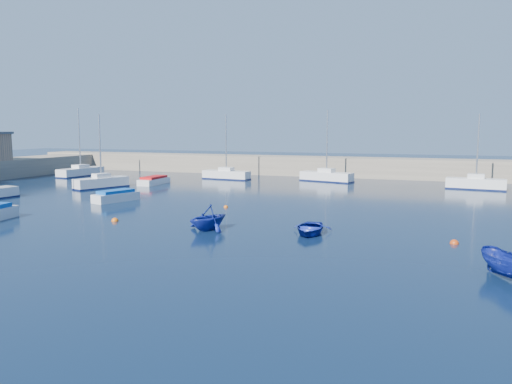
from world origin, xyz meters
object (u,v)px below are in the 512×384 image
(sailboat_5, at_px, (226,174))
(motorboat_2, at_px, (154,181))
(motorboat_1, at_px, (116,196))
(dinghy_center, at_px, (310,228))
(sailboat_3, at_px, (101,182))
(dinghy_left, at_px, (208,218))
(sailboat_4, at_px, (81,172))
(sailboat_7, at_px, (476,183))
(sailboat_6, at_px, (326,176))
(dinghy_right, at_px, (509,266))

(sailboat_5, distance_m, motorboat_2, 10.11)
(motorboat_1, relative_size, dinghy_center, 1.31)
(sailboat_3, relative_size, sailboat_5, 0.97)
(dinghy_center, xyz_separation_m, dinghy_left, (-6.44, -1.08, 0.46))
(motorboat_2, bearing_deg, sailboat_4, 160.25)
(sailboat_5, height_order, motorboat_1, sailboat_5)
(dinghy_center, bearing_deg, motorboat_1, 154.83)
(sailboat_5, relative_size, motorboat_1, 1.85)
(sailboat_3, xyz_separation_m, sailboat_4, (-11.45, 10.50, -0.01))
(sailboat_7, bearing_deg, motorboat_1, 130.61)
(sailboat_4, relative_size, dinghy_left, 2.98)
(sailboat_6, distance_m, dinghy_left, 32.00)
(sailboat_3, bearing_deg, dinghy_right, -8.52)
(dinghy_center, bearing_deg, dinghy_right, -35.11)
(sailboat_3, relative_size, motorboat_1, 1.80)
(sailboat_3, distance_m, sailboat_7, 40.62)
(motorboat_2, relative_size, dinghy_center, 1.37)
(dinghy_left, height_order, dinghy_right, dinghy_left)
(dinghy_center, bearing_deg, motorboat_2, 134.95)
(motorboat_2, bearing_deg, sailboat_6, 29.44)
(dinghy_center, bearing_deg, sailboat_6, 96.16)
(sailboat_6, height_order, dinghy_right, sailboat_6)
(dinghy_center, bearing_deg, sailboat_4, 141.93)
(sailboat_3, xyz_separation_m, dinghy_right, (37.79, -21.70, -0.00))
(sailboat_6, bearing_deg, dinghy_right, -141.33)
(sailboat_3, bearing_deg, motorboat_1, -24.81)
(sailboat_6, height_order, dinghy_left, sailboat_6)
(sailboat_5, relative_size, dinghy_right, 2.52)
(sailboat_6, xyz_separation_m, motorboat_1, (-14.05, -23.37, -0.16))
(sailboat_5, height_order, sailboat_7, sailboat_5)
(sailboat_3, bearing_deg, sailboat_4, 158.81)
(sailboat_6, bearing_deg, dinghy_center, -154.34)
(sailboat_6, relative_size, motorboat_1, 1.96)
(sailboat_7, bearing_deg, sailboat_5, 95.24)
(sailboat_4, bearing_deg, motorboat_1, -38.99)
(sailboat_4, distance_m, motorboat_2, 15.85)
(sailboat_6, xyz_separation_m, motorboat_2, (-18.23, -10.28, -0.19))
(sailboat_5, distance_m, dinghy_right, 45.56)
(sailboat_5, bearing_deg, dinghy_left, -153.32)
(motorboat_1, relative_size, dinghy_right, 1.36)
(sailboat_5, bearing_deg, dinghy_right, -135.73)
(dinghy_left, bearing_deg, sailboat_4, 160.91)
(sailboat_6, xyz_separation_m, dinghy_center, (5.70, -30.91, -0.29))
(dinghy_center, bearing_deg, dinghy_left, -174.74)
(motorboat_2, bearing_deg, sailboat_7, 12.62)
(sailboat_7, height_order, dinghy_right, sailboat_7)
(motorboat_1, height_order, dinghy_center, motorboat_1)
(sailboat_4, height_order, motorboat_1, sailboat_4)
(sailboat_5, relative_size, sailboat_7, 1.03)
(dinghy_center, xyz_separation_m, dinghy_right, (10.41, -6.21, 0.28))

